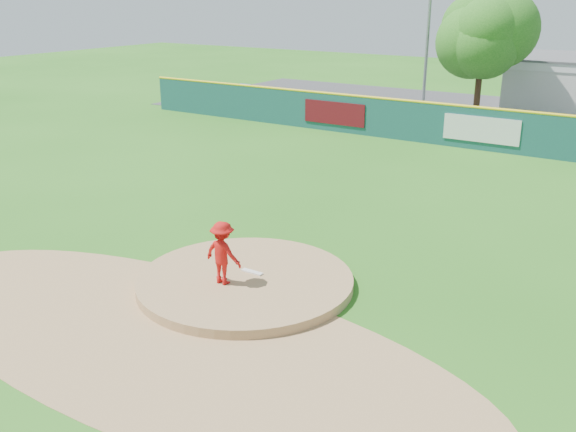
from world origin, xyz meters
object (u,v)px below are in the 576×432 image
Objects in this scene: playground_slide at (242,95)px; light_pole_left at (430,10)px; deciduous_tree at (483,40)px; van at (442,117)px; pitcher at (223,253)px.

light_pole_left is (10.53, 5.13, 5.36)m from playground_slide.
deciduous_tree is (14.53, 3.13, 3.86)m from playground_slide.
playground_slide is 0.34× the size of deciduous_tree.
van is 1.96× the size of playground_slide.
playground_slide is at bearing 92.68° from van.
deciduous_tree is 4.72m from light_pole_left.
deciduous_tree reaches higher than pitcher.
deciduous_tree is at bearing 12.16° from playground_slide.
pitcher is 28.61m from light_pole_left.
van is 0.66× the size of deciduous_tree.
playground_slide is 0.23× the size of light_pole_left.
van is 0.44× the size of light_pole_left.
light_pole_left is at bearing 153.43° from deciduous_tree.
pitcher is at bearing -78.20° from light_pole_left.
light_pole_left reaches higher than playground_slide.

